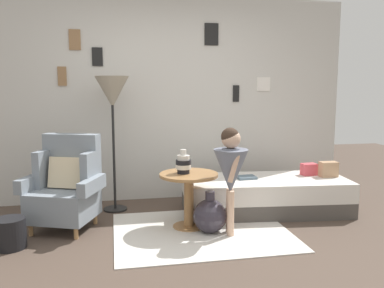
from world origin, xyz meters
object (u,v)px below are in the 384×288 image
person_child (231,168)px  demijohn_near (210,216)px  book_on_daybed (246,177)px  vase_striped (183,164)px  armchair (66,186)px  side_table (189,189)px  magazine_basket (10,233)px  daybed (265,195)px  floor_lamp (112,96)px

person_child → demijohn_near: 0.55m
person_child → book_on_daybed: 0.83m
vase_striped → person_child: (0.42, -0.30, 0.00)m
armchair → vase_striped: size_ratio=3.92×
side_table → person_child: 0.53m
book_on_daybed → magazine_basket: bearing=-165.9°
side_table → demijohn_near: 0.35m
side_table → book_on_daybed: 0.86m
person_child → magazine_basket: size_ratio=3.84×
daybed → floor_lamp: 2.12m
daybed → armchair: bearing=-177.1°
daybed → vase_striped: size_ratio=7.95×
vase_striped → demijohn_near: vase_striped is taller
floor_lamp → magazine_basket: 1.84m
book_on_daybed → demijohn_near: bearing=-134.7°
vase_striped → side_table: bearing=-16.6°
side_table → book_on_daybed: size_ratio=2.76×
armchair → daybed: 2.25m
floor_lamp → magazine_basket: bearing=-133.6°
book_on_daybed → demijohn_near: size_ratio=0.51×
armchair → vase_striped: armchair is taller
armchair → floor_lamp: floor_lamp is taller
vase_striped → daybed: bearing=18.7°
floor_lamp → magazine_basket: (-0.95, -1.00, -1.21)m
floor_lamp → person_child: floor_lamp is taller
person_child → book_on_daybed: person_child is taller
vase_striped → person_child: bearing=-35.4°
person_child → daybed: bearing=46.3°
side_table → daybed: bearing=20.4°
daybed → vase_striped: (-1.04, -0.35, 0.48)m
daybed → demijohn_near: 0.97m
vase_striped → magazine_basket: bearing=-171.8°
floor_lamp → demijohn_near: size_ratio=3.71×
floor_lamp → person_child: 1.68m
floor_lamp → person_child: size_ratio=1.47×
side_table → demijohn_near: bearing=-45.4°
armchair → demijohn_near: bearing=-17.0°
daybed → book_on_daybed: bearing=171.5°
floor_lamp → demijohn_near: 1.78m
armchair → demijohn_near: size_ratio=2.27×
armchair → demijohn_near: armchair is taller
armchair → magazine_basket: size_ratio=3.46×
floor_lamp → magazine_basket: size_ratio=5.66×
side_table → demijohn_near: (0.18, -0.18, -0.24)m
side_table → person_child: person_child is taller
book_on_daybed → floor_lamp: bearing=165.9°
side_table → floor_lamp: size_ratio=0.38×
armchair → person_child: 1.72m
armchair → magazine_basket: bearing=-133.6°
side_table → person_child: bearing=-37.7°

